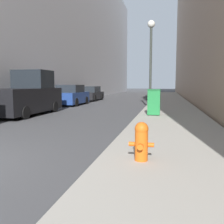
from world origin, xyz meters
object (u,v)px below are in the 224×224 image
object	(u,v)px
fire_hydrant	(141,140)
parked_sedan_far	(91,94)
parked_sedan_near	(71,96)
lamppost	(151,52)
trash_bin	(154,102)
pickup_truck	(27,96)

from	to	relation	value
fire_hydrant	parked_sedan_far	world-z (taller)	parked_sedan_far
parked_sedan_near	lamppost	bearing A→B (deg)	-17.30
parked_sedan_near	trash_bin	bearing A→B (deg)	-42.73
lamppost	pickup_truck	bearing A→B (deg)	-144.72
pickup_truck	lamppost	bearing A→B (deg)	35.28
parked_sedan_far	lamppost	bearing A→B (deg)	-49.83
trash_bin	pickup_truck	distance (m)	6.89
parked_sedan_far	pickup_truck	bearing A→B (deg)	-89.36
lamppost	parked_sedan_near	size ratio (longest dim) A/B	1.40
lamppost	parked_sedan_near	bearing A→B (deg)	162.70
trash_bin	parked_sedan_far	bearing A→B (deg)	120.01
lamppost	pickup_truck	distance (m)	8.34
trash_bin	pickup_truck	size ratio (longest dim) A/B	0.25
pickup_truck	parked_sedan_near	bearing A→B (deg)	90.39
parked_sedan_far	trash_bin	bearing A→B (deg)	-59.99
fire_hydrant	lamppost	xyz separation A→B (m)	(-0.57, 12.05, 3.22)
lamppost	parked_sedan_far	world-z (taller)	lamppost
trash_bin	parked_sedan_near	xyz separation A→B (m)	(-6.93, 6.40, -0.04)
trash_bin	lamppost	distance (m)	5.32
trash_bin	parked_sedan_near	bearing A→B (deg)	137.27
trash_bin	parked_sedan_far	world-z (taller)	parked_sedan_far
pickup_truck	parked_sedan_near	xyz separation A→B (m)	(-0.04, 6.56, -0.26)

